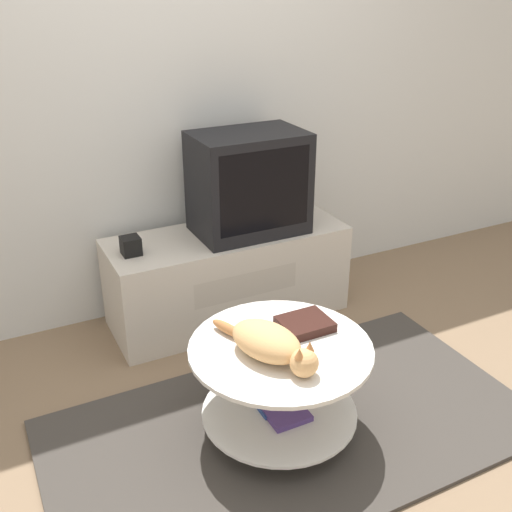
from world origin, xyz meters
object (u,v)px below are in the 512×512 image
at_px(speaker, 131,246).
at_px(cat, 270,343).
at_px(dvd_box, 305,324).
at_px(tv, 249,183).

xyz_separation_m(speaker, cat, (0.25, -1.02, -0.05)).
relative_size(speaker, dvd_box, 0.45).
distance_m(tv, dvd_box, 0.98).
xyz_separation_m(tv, dvd_box, (-0.18, -0.91, -0.32)).
xyz_separation_m(speaker, dvd_box, (0.48, -0.90, -0.10)).
height_order(dvd_box, cat, cat).
distance_m(tv, speaker, 0.71).
relative_size(tv, dvd_box, 2.81).
relative_size(dvd_box, cat, 0.40).
height_order(tv, cat, tv).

